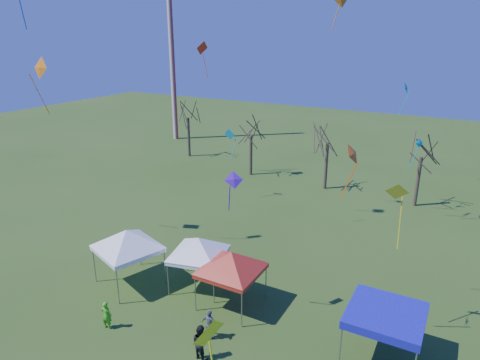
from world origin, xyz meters
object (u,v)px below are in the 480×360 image
Objects in this scene: tent_white_mid at (198,241)px; person_grey at (210,325)px; tent_white_west at (126,234)px; tree_3 at (424,139)px; tree_2 at (329,125)px; person_dark at (200,342)px; tent_blue at (386,316)px; radio_mast at (172,48)px; person_green at (107,315)px; tree_0 at (187,104)px; tree_1 at (251,121)px; tent_red at (231,256)px.

tent_white_mid reaches higher than person_grey.
person_grey is (7.00, -1.85, -2.51)m from tent_white_west.
tree_3 is 1.79× the size of tent_white_west.
tree_2 reaches higher than person_dark.
tent_white_mid is 6.41m from person_dark.
tent_blue is (1.50, -20.80, -3.67)m from tree_3.
radio_mast is 43.68m from person_green.
tent_white_west is 8.37m from person_dark.
tree_3 is 1.92× the size of tent_white_mid.
tent_white_west is 2.48× the size of person_dark.
person_dark is (2.49, -25.20, -5.40)m from tree_2.
tent_white_west is at bearing -56.72° from radio_mast.
person_dark is (20.97, -28.21, -5.60)m from tree_0.
tree_3 is at bearing -2.06° from tree_1.
tent_white_west is at bearing -13.11° from person_dark.
person_grey is at bearing -49.34° from tent_white_mid.
tent_white_west is at bearing -12.38° from person_grey.
tent_blue is at bearing -40.88° from radio_mast.
radio_mast reaches higher than person_grey.
tree_0 reaches higher than tent_white_mid.
tree_2 is (8.40, -0.27, 0.50)m from tree_1.
tent_red is (20.12, -23.92, -3.38)m from tree_0.
tent_red is at bearing -108.17° from tree_3.
tent_white_west is 14.82m from tent_blue.
tent_blue is 8.59m from person_dark.
person_dark is at bearing -23.39° from tent_white_west.
tent_red is at bearing -48.22° from radio_mast.
tree_0 is at bearing 118.55° from tent_white_west.
tent_red is 3.78m from person_grey.
person_grey is 1.04× the size of person_green.
tree_3 is at bearing -16.31° from radio_mast.
tent_red is (-6.76, -20.58, -2.97)m from tree_3.
tent_red is at bearing -68.62° from person_dark.
tree_1 is 1.71× the size of tent_white_west.
tree_0 is 4.74× the size of person_dark.
tent_white_west is at bearing -80.99° from tree_1.
person_grey is at bearing -84.89° from tree_2.
tree_2 is 1.88× the size of tent_red.
person_green is (15.54, -28.82, -5.71)m from tree_0.
tent_white_mid is at bearing 175.33° from tent_blue.
radio_mast reaches higher than tent_white_mid.
tent_red is (6.51, 1.11, -0.22)m from tent_white_west.
tent_blue is (10.88, -0.89, -0.61)m from tent_white_mid.
tree_1 is 23.60m from tent_red.
tent_red reaches higher than person_dark.
tree_1 is at bearing -28.48° from radio_mast.
tree_1 is 0.92× the size of tree_2.
tree_0 is 31.44m from tent_red.
tree_3 is (16.80, -0.60, 0.29)m from tree_1.
tree_0 is 18.72m from tree_2.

